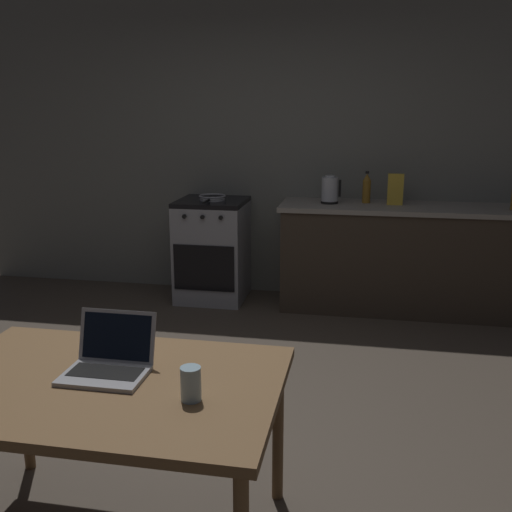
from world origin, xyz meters
The scene contains 11 objects.
ground_plane centered at (0.00, 0.00, 0.00)m, with size 12.00×12.00×0.00m, color #473D33.
back_wall centered at (0.30, 2.53, 1.38)m, with size 6.40×0.10×2.75m, color slate.
kitchen_counter centered at (1.21, 2.18, 0.46)m, with size 2.16×0.64×0.92m.
stove_oven centered at (-0.51, 2.18, 0.46)m, with size 0.60×0.62×0.92m.
dining_table centered at (-0.11, -0.96, 0.65)m, with size 1.36×0.90×0.72m.
laptop centered at (-0.12, -0.89, 0.76)m, with size 0.32×0.29×0.22m.
electric_kettle centered at (0.54, 2.18, 1.03)m, with size 0.17×0.15×0.24m.
frying_pan centered at (-0.49, 2.15, 0.94)m, with size 0.24×0.41×0.05m.
drinking_glass centered at (0.26, -1.04, 0.78)m, with size 0.07×0.07×0.13m.
cereal_box centered at (1.09, 2.20, 1.05)m, with size 0.13×0.05×0.26m.
bottle_b centered at (0.85, 2.26, 1.05)m, with size 0.07×0.07×0.27m.
Camera 1 is at (0.84, -2.89, 1.74)m, focal length 41.45 mm.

